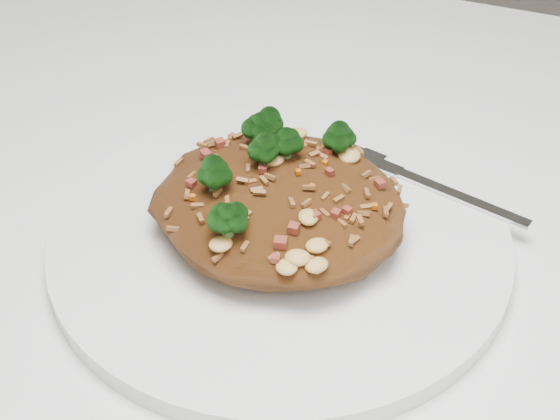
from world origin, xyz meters
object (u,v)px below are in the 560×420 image
object	(u,v)px
dining_table	(204,295)
fork	(429,184)
fried_rice	(279,193)
plate	(280,236)

from	to	relation	value
dining_table	fork	world-z (taller)	fork
dining_table	fried_rice	size ratio (longest dim) A/B	7.48
dining_table	plate	xyz separation A→B (m)	(0.07, -0.02, 0.10)
dining_table	fork	size ratio (longest dim) A/B	7.45
plate	fried_rice	bearing A→B (deg)	137.65
plate	fried_rice	distance (m)	0.04
plate	fork	bearing A→B (deg)	46.04
fried_rice	plate	bearing A→B (deg)	-42.35
dining_table	fried_rice	world-z (taller)	fried_rice
fried_rice	fork	bearing A→B (deg)	45.49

